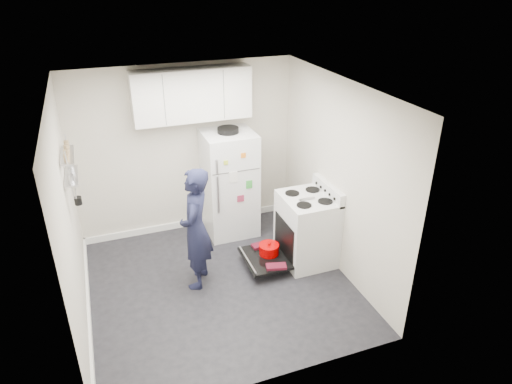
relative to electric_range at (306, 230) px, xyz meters
name	(u,v)px	position (x,y,z in m)	size (l,w,h in m)	color
room	(213,200)	(-1.29, -0.12, 0.74)	(3.21, 3.21, 2.51)	black
electric_range	(306,230)	(0.00, 0.00, 0.00)	(0.66, 0.76, 1.10)	silver
open_oven_door	(267,254)	(-0.56, 0.02, -0.28)	(0.55, 0.72, 0.22)	black
refrigerator	(230,183)	(-0.72, 1.10, 0.32)	(0.72, 0.74, 1.64)	silver
upper_cabinets	(192,95)	(-1.16, 1.28, 1.63)	(1.60, 0.33, 0.70)	silver
wall_shelf_rack	(70,166)	(-2.78, 0.34, 1.21)	(0.14, 0.60, 0.61)	#B2B2B7
person	(196,229)	(-1.49, 0.00, 0.32)	(0.57, 0.38, 1.57)	#171933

